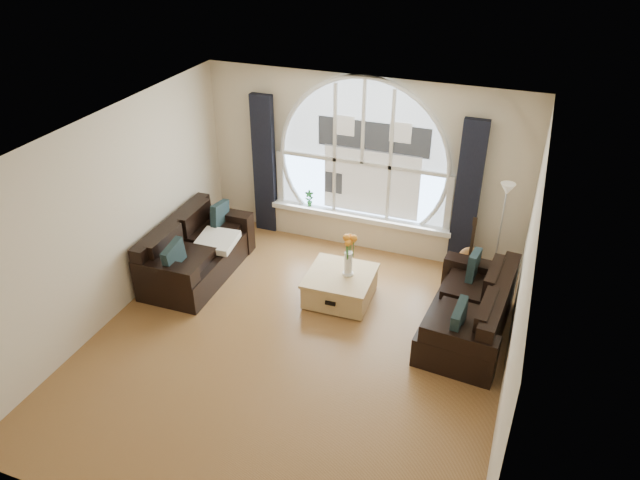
{
  "coord_description": "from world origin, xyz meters",
  "views": [
    {
      "loc": [
        2.33,
        -5.29,
        4.94
      ],
      "look_at": [
        0.0,
        0.9,
        1.05
      ],
      "focal_mm": 33.52,
      "sensor_mm": 36.0,
      "label": 1
    }
  ],
  "objects_px": {
    "sofa_right": "(468,308)",
    "coffee_chest": "(340,285)",
    "guitar": "(472,247)",
    "floor_lamp": "(499,236)",
    "potted_plant": "(309,198)",
    "sofa_left": "(197,250)",
    "vase_flowers": "(349,250)"
  },
  "relations": [
    {
      "from": "sofa_right",
      "to": "potted_plant",
      "type": "xyz_separation_m",
      "value": [
        -2.79,
        1.64,
        0.28
      ]
    },
    {
      "from": "vase_flowers",
      "to": "guitar",
      "type": "height_order",
      "value": "vase_flowers"
    },
    {
      "from": "sofa_right",
      "to": "potted_plant",
      "type": "relative_size",
      "value": 6.68
    },
    {
      "from": "sofa_left",
      "to": "vase_flowers",
      "type": "height_order",
      "value": "vase_flowers"
    },
    {
      "from": "sofa_right",
      "to": "floor_lamp",
      "type": "relative_size",
      "value": 1.12
    },
    {
      "from": "sofa_right",
      "to": "floor_lamp",
      "type": "xyz_separation_m",
      "value": [
        0.19,
        1.26,
        0.4
      ]
    },
    {
      "from": "sofa_left",
      "to": "floor_lamp",
      "type": "bearing_deg",
      "value": 15.72
    },
    {
      "from": "coffee_chest",
      "to": "vase_flowers",
      "type": "bearing_deg",
      "value": 19.43
    },
    {
      "from": "sofa_right",
      "to": "coffee_chest",
      "type": "height_order",
      "value": "sofa_right"
    },
    {
      "from": "floor_lamp",
      "to": "guitar",
      "type": "distance_m",
      "value": 0.44
    },
    {
      "from": "sofa_right",
      "to": "potted_plant",
      "type": "height_order",
      "value": "potted_plant"
    },
    {
      "from": "coffee_chest",
      "to": "guitar",
      "type": "relative_size",
      "value": 0.85
    },
    {
      "from": "sofa_right",
      "to": "floor_lamp",
      "type": "height_order",
      "value": "floor_lamp"
    },
    {
      "from": "coffee_chest",
      "to": "floor_lamp",
      "type": "height_order",
      "value": "floor_lamp"
    },
    {
      "from": "potted_plant",
      "to": "floor_lamp",
      "type": "bearing_deg",
      "value": -7.29
    },
    {
      "from": "coffee_chest",
      "to": "potted_plant",
      "type": "bearing_deg",
      "value": 123.17
    },
    {
      "from": "sofa_right",
      "to": "coffee_chest",
      "type": "distance_m",
      "value": 1.77
    },
    {
      "from": "guitar",
      "to": "potted_plant",
      "type": "distance_m",
      "value": 2.66
    },
    {
      "from": "sofa_right",
      "to": "guitar",
      "type": "height_order",
      "value": "guitar"
    },
    {
      "from": "potted_plant",
      "to": "guitar",
      "type": "bearing_deg",
      "value": -7.45
    },
    {
      "from": "sofa_left",
      "to": "sofa_right",
      "type": "height_order",
      "value": "sofa_left"
    },
    {
      "from": "vase_flowers",
      "to": "floor_lamp",
      "type": "height_order",
      "value": "floor_lamp"
    },
    {
      "from": "sofa_right",
      "to": "guitar",
      "type": "bearing_deg",
      "value": 101.9
    },
    {
      "from": "guitar",
      "to": "vase_flowers",
      "type": "bearing_deg",
      "value": -146.9
    },
    {
      "from": "vase_flowers",
      "to": "potted_plant",
      "type": "relative_size",
      "value": 2.61
    },
    {
      "from": "potted_plant",
      "to": "vase_flowers",
      "type": "bearing_deg",
      "value": -51.89
    },
    {
      "from": "guitar",
      "to": "potted_plant",
      "type": "bearing_deg",
      "value": 169.21
    },
    {
      "from": "vase_flowers",
      "to": "guitar",
      "type": "bearing_deg",
      "value": 36.45
    },
    {
      "from": "sofa_left",
      "to": "guitar",
      "type": "height_order",
      "value": "guitar"
    },
    {
      "from": "sofa_left",
      "to": "vase_flowers",
      "type": "bearing_deg",
      "value": 3.25
    },
    {
      "from": "sofa_right",
      "to": "guitar",
      "type": "relative_size",
      "value": 1.69
    },
    {
      "from": "sofa_left",
      "to": "potted_plant",
      "type": "xyz_separation_m",
      "value": [
        1.13,
        1.62,
        0.28
      ]
    }
  ]
}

